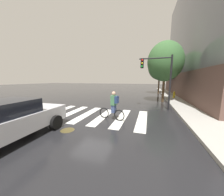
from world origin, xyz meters
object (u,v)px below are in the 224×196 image
manhole_cover (68,130)px  cyclist (113,106)px  street_tree_near (165,62)px  sedan_near (4,121)px  fire_hydrant (174,95)px  street_tree_mid (160,67)px  traffic_light_near (159,73)px

manhole_cover → cyclist: 2.76m
cyclist → street_tree_near: street_tree_near is taller
sedan_near → cyclist: size_ratio=2.75×
sedan_near → fire_hydrant: size_ratio=5.95×
fire_hydrant → street_tree_near: bearing=-121.6°
manhole_cover → street_tree_mid: 18.15m
street_tree_mid → fire_hydrant: bearing=-74.9°
fire_hydrant → sedan_near: bearing=-121.6°
fire_hydrant → street_tree_near: size_ratio=0.13×
fire_hydrant → street_tree_near: 4.67m
sedan_near → traffic_light_near: bearing=51.2°
manhole_cover → sedan_near: bearing=-134.1°
traffic_light_near → fire_hydrant: traffic_light_near is taller
sedan_near → cyclist: bearing=48.9°
traffic_light_near → fire_hydrant: size_ratio=5.38×
manhole_cover → cyclist: cyclist is taller
manhole_cover → traffic_light_near: size_ratio=0.15×
manhole_cover → street_tree_near: (5.04, 9.07, 4.16)m
fire_hydrant → street_tree_near: street_tree_near is taller
traffic_light_near → cyclist: bearing=-126.4°
traffic_light_near → street_tree_near: street_tree_near is taller
traffic_light_near → fire_hydrant: 6.72m
fire_hydrant → cyclist: bearing=-117.4°
cyclist → street_tree_near: 8.47m
street_tree_near → street_tree_mid: street_tree_mid is taller
manhole_cover → fire_hydrant: size_ratio=0.82×
traffic_light_near → street_tree_near: (0.73, 3.39, 1.31)m
fire_hydrant → street_tree_mid: (-1.43, 5.28, 3.86)m
manhole_cover → traffic_light_near: (4.31, 5.68, 2.86)m
sedan_near → traffic_light_near: 9.53m
cyclist → traffic_light_near: 4.93m
sedan_near → street_tree_mid: street_tree_mid is taller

